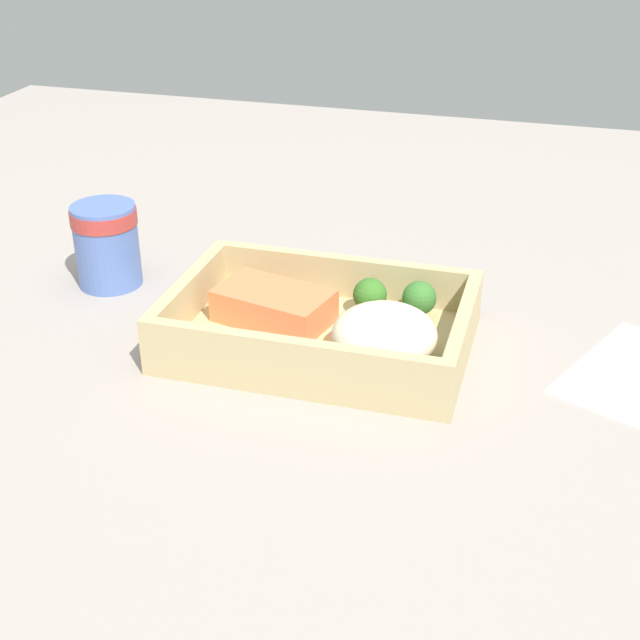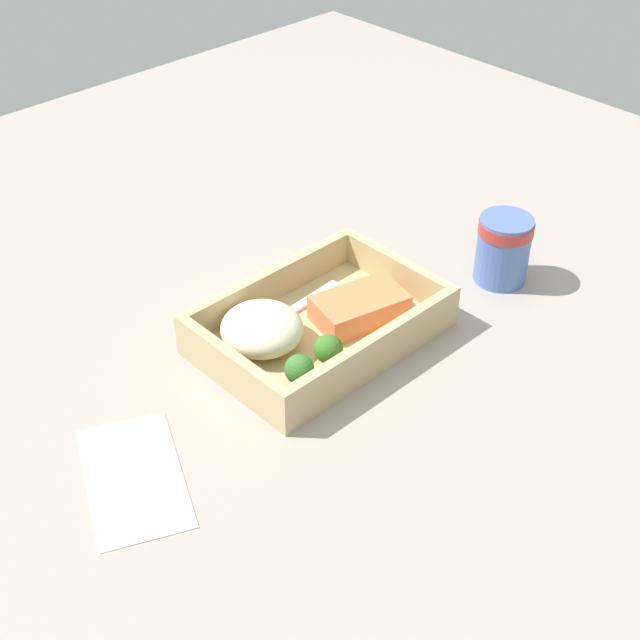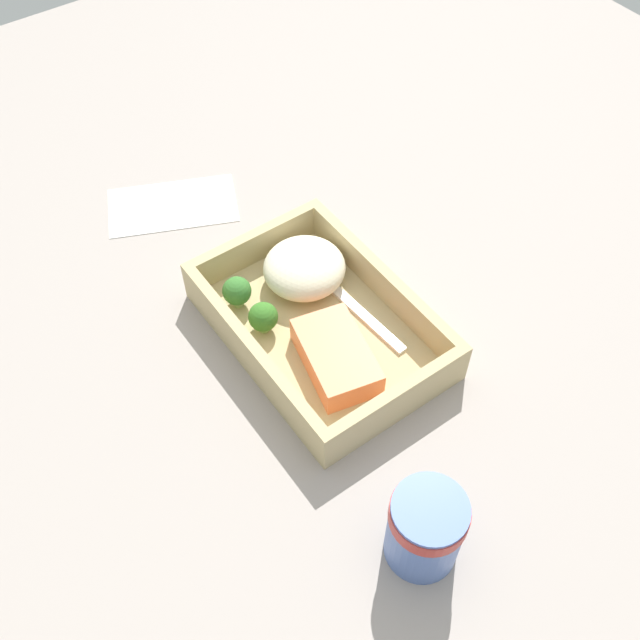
# 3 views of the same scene
# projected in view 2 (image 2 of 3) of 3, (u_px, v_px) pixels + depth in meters

# --- Properties ---
(ground_plane) EXTENTS (1.60, 1.60, 0.02)m
(ground_plane) POSITION_uv_depth(u_px,v_px,m) (320.00, 346.00, 1.02)
(ground_plane) COLOR #9D928B
(takeout_tray) EXTENTS (0.27, 0.18, 0.01)m
(takeout_tray) POSITION_uv_depth(u_px,v_px,m) (320.00, 335.00, 1.01)
(takeout_tray) COLOR tan
(takeout_tray) RESTS_ON ground_plane
(tray_rim) EXTENTS (0.27, 0.18, 0.04)m
(tray_rim) POSITION_uv_depth(u_px,v_px,m) (320.00, 316.00, 0.99)
(tray_rim) COLOR tan
(tray_rim) RESTS_ON takeout_tray
(salmon_fillet) EXTENTS (0.11, 0.08, 0.03)m
(salmon_fillet) POSITION_uv_depth(u_px,v_px,m) (360.00, 308.00, 1.01)
(salmon_fillet) COLOR #F57B49
(salmon_fillet) RESTS_ON takeout_tray
(mashed_potatoes) EXTENTS (0.09, 0.09, 0.05)m
(mashed_potatoes) POSITION_uv_depth(u_px,v_px,m) (262.00, 329.00, 0.97)
(mashed_potatoes) COLOR beige
(mashed_potatoes) RESTS_ON takeout_tray
(broccoli_floret_1) EXTENTS (0.03, 0.03, 0.04)m
(broccoli_floret_1) POSITION_uv_depth(u_px,v_px,m) (299.00, 370.00, 0.92)
(broccoli_floret_1) COLOR #87A761
(broccoli_floret_1) RESTS_ON takeout_tray
(broccoli_floret_2) EXTENTS (0.03, 0.03, 0.04)m
(broccoli_floret_2) POSITION_uv_depth(u_px,v_px,m) (328.00, 350.00, 0.94)
(broccoli_floret_2) COLOR #799F51
(broccoli_floret_2) RESTS_ON takeout_tray
(fork) EXTENTS (0.16, 0.03, 0.00)m
(fork) POSITION_uv_depth(u_px,v_px,m) (284.00, 316.00, 1.02)
(fork) COLOR white
(fork) RESTS_ON takeout_tray
(paper_cup) EXTENTS (0.07, 0.07, 0.09)m
(paper_cup) POSITION_uv_depth(u_px,v_px,m) (504.00, 246.00, 1.08)
(paper_cup) COLOR #516DB2
(paper_cup) RESTS_ON ground_plane
(receipt_slip) EXTENTS (0.14, 0.18, 0.00)m
(receipt_slip) POSITION_uv_depth(u_px,v_px,m) (135.00, 477.00, 0.84)
(receipt_slip) COLOR white
(receipt_slip) RESTS_ON ground_plane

